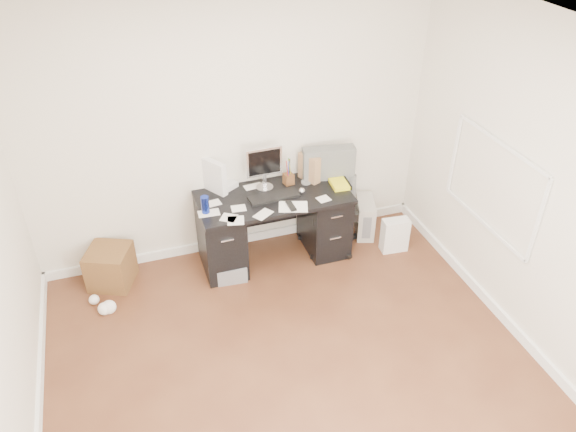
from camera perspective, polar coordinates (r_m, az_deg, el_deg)
name	(u,v)px	position (r m, az deg, el deg)	size (l,w,h in m)	color
ground	(300,382)	(4.74, 1.20, -16.54)	(4.00, 4.00, 0.00)	#4C2818
room_shell	(306,209)	(3.65, 1.83, 0.67)	(4.02, 4.02, 2.71)	silver
desk	(274,225)	(5.70, -1.44, -0.88)	(1.50, 0.70, 0.75)	black
loose_papers	(255,201)	(5.42, -3.35, 1.48)	(1.10, 0.60, 0.00)	white
lcd_monitor	(264,168)	(5.51, -2.44, 4.88)	(0.36, 0.21, 0.46)	silver
keyboard	(274,197)	(5.46, -1.46, 1.99)	(0.49, 0.17, 0.03)	black
computer_mouse	(302,191)	(5.52, 1.41, 2.58)	(0.07, 0.07, 0.07)	silver
travel_mug	(205,205)	(5.26, -8.42, 1.14)	(0.08, 0.08, 0.17)	navy
white_binder	(214,176)	(5.54, -7.52, 4.02)	(0.14, 0.29, 0.34)	silver
magazine_file	(309,168)	(5.70, 2.17, 4.93)	(0.12, 0.24, 0.28)	#956948
pen_cup	(289,172)	(5.63, 0.06, 4.49)	(0.11, 0.11, 0.27)	brown
yellow_book	(340,184)	(5.68, 5.29, 3.25)	(0.17, 0.22, 0.04)	#F9F31B
paper_remote	(293,206)	(5.33, 0.53, 1.04)	(0.27, 0.22, 0.02)	white
office_chair	(331,203)	(5.79, 4.38, 1.33)	(0.61, 0.61, 1.09)	#4E504D
pc_tower	(365,217)	(6.22, 7.80, -0.08)	(0.18, 0.41, 0.41)	#ABA59A
shopping_bag	(395,235)	(6.02, 10.79, -1.91)	(0.28, 0.20, 0.38)	silver
wicker_basket	(111,267)	(5.75, -17.58, -4.92)	(0.39, 0.39, 0.39)	#532F18
desk_printer	(231,270)	(5.64, -5.83, -5.53)	(0.30, 0.24, 0.17)	slate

